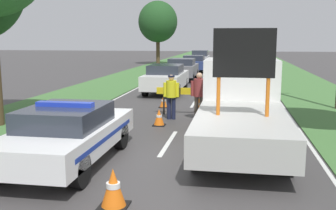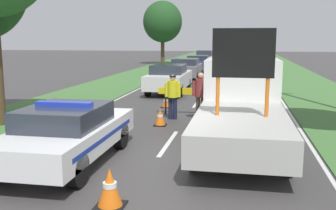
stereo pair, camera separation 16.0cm
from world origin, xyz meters
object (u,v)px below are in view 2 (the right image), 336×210
object	(u,v)px
road_barrier	(195,93)
queued_car_hatch_blue	(198,63)
traffic_cone_near_truck	(110,188)
traffic_cone_lane_edge	(160,117)
police_car	(68,133)
queued_car_suv_grey	(186,69)
traffic_cone_near_police	(201,105)
traffic_cone_behind_barrier	(96,123)
queued_car_sedan_silver	(205,58)
roadside_tree_mid_right	(163,22)
pedestrian_civilian	(201,92)
work_truck	(242,105)
police_officer	(173,93)
queued_car_van_white	(169,78)
traffic_cone_centre_front	(166,101)

from	to	relation	value
road_barrier	queued_car_hatch_blue	distance (m)	19.27
traffic_cone_near_truck	traffic_cone_lane_edge	world-z (taller)	traffic_cone_near_truck
police_car	queued_car_suv_grey	world-z (taller)	queued_car_suv_grey
traffic_cone_near_police	traffic_cone_behind_barrier	world-z (taller)	traffic_cone_behind_barrier
queued_car_sedan_silver	roadside_tree_mid_right	world-z (taller)	roadside_tree_mid_right
pedestrian_civilian	queued_car_suv_grey	xyz separation A→B (m)	(-2.38, 13.12, -0.19)
queued_car_suv_grey	queued_car_hatch_blue	distance (m)	6.90
police_car	traffic_cone_behind_barrier	distance (m)	3.04
traffic_cone_near_truck	queued_car_suv_grey	size ratio (longest dim) A/B	0.17
pedestrian_civilian	queued_car_hatch_blue	bearing A→B (deg)	119.54
work_truck	roadside_tree_mid_right	bearing A→B (deg)	-71.34
police_officer	pedestrian_civilian	xyz separation A→B (m)	(0.99, 0.05, 0.04)
road_barrier	roadside_tree_mid_right	size ratio (longest dim) A/B	0.40
traffic_cone_near_police	queued_car_sedan_silver	xyz separation A→B (m)	(-2.15, 24.74, 0.60)
traffic_cone_near_police	traffic_cone_lane_edge	xyz separation A→B (m)	(-1.07, -2.84, 0.02)
traffic_cone_near_police	roadside_tree_mid_right	distance (m)	28.88
police_car	traffic_cone_near_police	world-z (taller)	police_car
traffic_cone_lane_edge	roadside_tree_mid_right	distance (m)	31.39
road_barrier	traffic_cone_behind_barrier	world-z (taller)	road_barrier
pedestrian_civilian	traffic_cone_lane_edge	distance (m)	1.82
police_car	road_barrier	bearing A→B (deg)	70.10
queued_car_suv_grey	queued_car_sedan_silver	world-z (taller)	queued_car_sedan_silver
traffic_cone_behind_barrier	queued_car_van_white	bearing A→B (deg)	86.27
traffic_cone_centre_front	queued_car_hatch_blue	distance (m)	17.77
queued_car_van_white	roadside_tree_mid_right	distance (m)	23.44
pedestrian_civilian	traffic_cone_near_police	distance (m)	1.84
traffic_cone_near_truck	traffic_cone_behind_barrier	world-z (taller)	traffic_cone_near_truck
police_officer	queued_car_hatch_blue	world-z (taller)	police_officer
queued_car_van_white	queued_car_hatch_blue	size ratio (longest dim) A/B	1.16
queued_car_van_white	queued_car_suv_grey	world-z (taller)	queued_car_suv_grey
police_car	roadside_tree_mid_right	xyz separation A→B (m)	(-4.74, 34.78, 3.92)
queued_car_sedan_silver	police_car	bearing A→B (deg)	89.64
traffic_cone_near_truck	queued_car_hatch_blue	distance (m)	27.64
roadside_tree_mid_right	traffic_cone_near_police	bearing A→B (deg)	-75.60
traffic_cone_near_truck	traffic_cone_behind_barrier	size ratio (longest dim) A/B	1.16
traffic_cone_centre_front	roadside_tree_mid_right	size ratio (longest dim) A/B	0.08
queued_car_van_white	queued_car_sedan_silver	xyz separation A→B (m)	(0.06, 19.69, 0.07)
road_barrier	police_car	bearing A→B (deg)	-114.90
police_car	traffic_cone_near_police	distance (m)	7.52
traffic_cone_near_truck	queued_car_hatch_blue	bearing A→B (deg)	93.10
pedestrian_civilian	queued_car_hatch_blue	size ratio (longest dim) A/B	0.42
road_barrier	traffic_cone_near_truck	xyz separation A→B (m)	(-0.46, -8.43, -0.50)
traffic_cone_behind_barrier	traffic_cone_lane_edge	world-z (taller)	traffic_cone_behind_barrier
police_car	traffic_cone_centre_front	size ratio (longest dim) A/B	8.89
queued_car_hatch_blue	traffic_cone_behind_barrier	bearing A→B (deg)	88.21
traffic_cone_behind_barrier	queued_car_sedan_silver	distance (m)	28.90
traffic_cone_lane_edge	police_officer	bearing A→B (deg)	78.20
traffic_cone_near_truck	roadside_tree_mid_right	world-z (taller)	roadside_tree_mid_right
roadside_tree_mid_right	police_officer	bearing A→B (deg)	-77.97
queued_car_van_white	police_officer	bearing A→B (deg)	101.49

